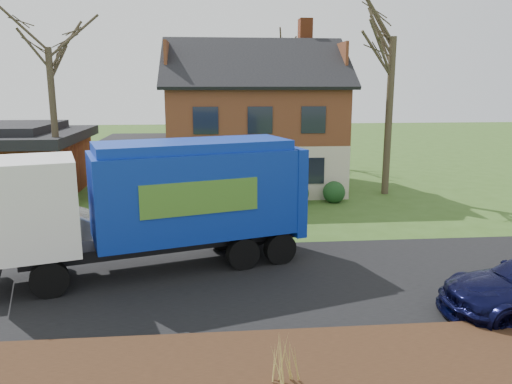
{
  "coord_description": "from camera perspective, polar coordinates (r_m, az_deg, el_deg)",
  "views": [
    {
      "loc": [
        -0.39,
        -13.74,
        5.68
      ],
      "look_at": [
        1.1,
        2.5,
        2.15
      ],
      "focal_mm": 35.0,
      "sensor_mm": 36.0,
      "label": 1
    }
  ],
  "objects": [
    {
      "name": "ground",
      "position": [
        14.87,
        -3.39,
        -10.27
      ],
      "size": [
        120.0,
        120.0,
        0.0
      ],
      "primitive_type": "plane",
      "color": "#33511B",
      "rests_on": "ground"
    },
    {
      "name": "road",
      "position": [
        14.87,
        -3.39,
        -10.23
      ],
      "size": [
        80.0,
        7.0,
        0.02
      ],
      "primitive_type": "cube",
      "color": "black",
      "rests_on": "ground"
    },
    {
      "name": "mulch_verge",
      "position": [
        10.1,
        -2.33,
        -21.0
      ],
      "size": [
        80.0,
        3.5,
        0.3
      ],
      "primitive_type": "cube",
      "color": "black",
      "rests_on": "ground"
    },
    {
      "name": "main_house",
      "position": [
        27.76,
        -1.35,
        8.78
      ],
      "size": [
        12.95,
        8.95,
        9.26
      ],
      "color": "beige",
      "rests_on": "ground"
    },
    {
      "name": "garbage_truck",
      "position": [
        15.57,
        -10.55,
        -0.56
      ],
      "size": [
        9.61,
        5.11,
        3.98
      ],
      "rotation": [
        0.0,
        0.0,
        0.3
      ],
      "color": "black",
      "rests_on": "ground"
    },
    {
      "name": "silver_sedan",
      "position": [
        18.84,
        -20.25,
        -3.92
      ],
      "size": [
        4.39,
        2.09,
        1.39
      ],
      "primitive_type": "imported",
      "rotation": [
        0.0,
        0.0,
        1.72
      ],
      "color": "#A3A6AB",
      "rests_on": "ground"
    },
    {
      "name": "tree_front_west",
      "position": [
        24.97,
        -22.9,
        17.46
      ],
      "size": [
        3.42,
        3.42,
        10.16
      ],
      "color": "#413627",
      "rests_on": "ground"
    },
    {
      "name": "tree_front_east",
      "position": [
        27.06,
        15.59,
        19.51
      ],
      "size": [
        4.13,
        4.13,
        11.47
      ],
      "color": "#463C2A",
      "rests_on": "ground"
    },
    {
      "name": "tree_back",
      "position": [
        37.6,
        3.02,
        17.01
      ],
      "size": [
        3.35,
        3.35,
        10.62
      ],
      "color": "#3F2E26",
      "rests_on": "ground"
    },
    {
      "name": "grass_clump_mid",
      "position": [
        9.66,
        3.26,
        -18.46
      ],
      "size": [
        0.33,
        0.27,
        0.91
      ],
      "color": "tan",
      "rests_on": "mulch_verge"
    }
  ]
}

